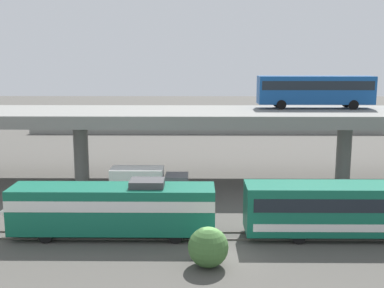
% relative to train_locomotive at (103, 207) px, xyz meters
% --- Properties ---
extents(ground_plane, '(260.00, 260.00, 0.00)m').
position_rel_train_locomotive_xyz_m(ground_plane, '(8.25, -4.00, -2.19)').
color(ground_plane, '#4C4944').
extents(rail_strip_near, '(110.00, 0.12, 0.12)m').
position_rel_train_locomotive_xyz_m(rail_strip_near, '(8.25, -0.70, -2.13)').
color(rail_strip_near, '#59544C').
rests_on(rail_strip_near, ground_plane).
extents(rail_strip_far, '(110.00, 0.12, 0.12)m').
position_rel_train_locomotive_xyz_m(rail_strip_far, '(8.25, 0.70, -2.13)').
color(rail_strip_far, '#59544C').
rests_on(rail_strip_far, ground_plane).
extents(train_locomotive, '(15.38, 3.04, 4.18)m').
position_rel_train_locomotive_xyz_m(train_locomotive, '(0.00, 0.00, 0.00)').
color(train_locomotive, '#14664C').
rests_on(train_locomotive, ground_plane).
extents(highway_overpass, '(96.00, 10.51, 7.32)m').
position_rel_train_locomotive_xyz_m(highway_overpass, '(8.25, 16.00, 4.36)').
color(highway_overpass, gray).
rests_on(highway_overpass, ground_plane).
extents(transit_bus_on_overpass, '(12.00, 2.68, 3.40)m').
position_rel_train_locomotive_xyz_m(transit_bus_on_overpass, '(19.09, 18.02, 7.19)').
color(transit_bus_on_overpass, '#14478C').
rests_on(transit_bus_on_overpass, highway_overpass).
extents(service_truck_west, '(6.80, 2.46, 3.04)m').
position_rel_train_locomotive_xyz_m(service_truck_west, '(2.28, 8.49, -0.56)').
color(service_truck_west, '#515459').
rests_on(service_truck_west, ground_plane).
extents(pier_parking_lot, '(59.00, 10.33, 1.40)m').
position_rel_train_locomotive_xyz_m(pier_parking_lot, '(8.25, 51.00, -1.49)').
color(pier_parking_lot, gray).
rests_on(pier_parking_lot, ground_plane).
extents(parked_car_0, '(4.11, 1.99, 1.50)m').
position_rel_train_locomotive_xyz_m(parked_car_0, '(-3.88, 50.38, -0.02)').
color(parked_car_0, '#0C4C26').
rests_on(parked_car_0, pier_parking_lot).
extents(parked_car_1, '(4.68, 1.87, 1.50)m').
position_rel_train_locomotive_xyz_m(parked_car_1, '(7.42, 53.49, -0.02)').
color(parked_car_1, '#515459').
rests_on(parked_car_1, pier_parking_lot).
extents(parked_car_2, '(4.21, 1.99, 1.50)m').
position_rel_train_locomotive_xyz_m(parked_car_2, '(8.90, 50.16, -0.02)').
color(parked_car_2, '#B7B7BC').
rests_on(parked_car_2, pier_parking_lot).
extents(parked_car_3, '(4.56, 1.83, 1.50)m').
position_rel_train_locomotive_xyz_m(parked_car_3, '(0.79, 52.83, -0.02)').
color(parked_car_3, '#B7B7BC').
rests_on(parked_car_3, pier_parking_lot).
extents(parked_car_4, '(4.37, 1.87, 1.50)m').
position_rel_train_locomotive_xyz_m(parked_car_4, '(30.42, 53.13, -0.02)').
color(parked_car_4, black).
rests_on(parked_car_4, pier_parking_lot).
extents(parked_car_5, '(4.67, 1.92, 1.50)m').
position_rel_train_locomotive_xyz_m(parked_car_5, '(16.85, 50.88, -0.02)').
color(parked_car_5, navy).
rests_on(parked_car_5, pier_parking_lot).
extents(parked_car_6, '(4.22, 1.83, 1.50)m').
position_rel_train_locomotive_xyz_m(parked_car_6, '(27.81, 48.60, -0.03)').
color(parked_car_6, '#9E998C').
rests_on(parked_car_6, pier_parking_lot).
extents(parked_car_7, '(4.21, 1.94, 1.50)m').
position_rel_train_locomotive_xyz_m(parked_car_7, '(-16.16, 51.55, -0.02)').
color(parked_car_7, '#B7B7BC').
rests_on(parked_car_7, pier_parking_lot).
extents(harbor_water, '(140.00, 36.00, 0.01)m').
position_rel_train_locomotive_xyz_m(harbor_water, '(8.25, 74.00, -2.19)').
color(harbor_water, '#385B7A').
rests_on(harbor_water, ground_plane).
extents(shrub_right, '(2.49, 2.49, 2.49)m').
position_rel_train_locomotive_xyz_m(shrub_right, '(7.37, -4.97, -0.95)').
color(shrub_right, '#3E6833').
rests_on(shrub_right, ground_plane).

